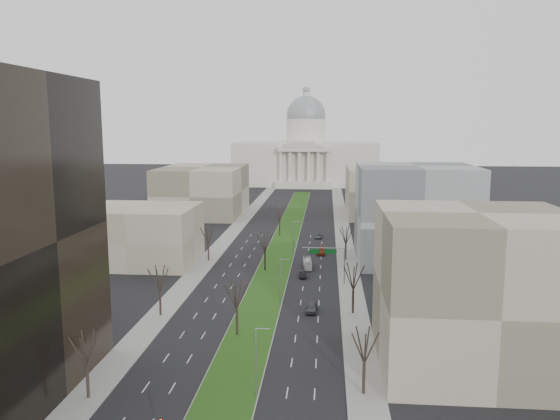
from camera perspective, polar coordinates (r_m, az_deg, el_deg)
The scene contains 28 objects.
ground at distance 167.41m, azimuth 0.65°, elevation -2.77°, with size 600.00×600.00×0.00m, color black.
median at distance 166.40m, azimuth 0.62°, elevation -2.80°, with size 8.00×222.03×0.20m.
sidewalk_left at distance 145.62m, azimuth -7.00°, elevation -4.58°, with size 5.00×330.00×0.15m, color gray.
sidewalk_right at distance 142.66m, azimuth 6.94°, elevation -4.87°, with size 5.00×330.00×0.15m, color gray.
capitol at distance 313.80m, azimuth 2.70°, elevation 5.69°, with size 80.00×46.00×55.00m.
building_beige_left at distance 138.83m, azimuth -14.19°, elevation -2.53°, with size 26.00×22.00×14.00m, color tan.
building_tan_right at distance 81.58m, azimuth 19.68°, elevation -7.92°, with size 26.00×24.00×22.00m, color #78715C.
building_grey_right at distance 138.97m, azimuth 13.89°, elevation -0.41°, with size 28.00×26.00×24.00m, color slate.
building_far_left at distance 210.37m, azimuth -8.08°, elevation 2.03°, with size 30.00×40.00×18.00m, color #78715C.
building_far_right at distance 211.21m, azimuth 11.09°, elevation 1.98°, with size 30.00×40.00×18.00m, color tan.
tree_left_near at distance 73.41m, azimuth -19.64°, elevation -13.45°, with size 5.10×5.10×9.18m.
tree_left_mid at distance 99.78m, azimuth -12.49°, elevation -6.94°, with size 5.40×5.40×9.72m.
tree_left_far at distance 137.42m, azimuth -7.53°, elevation -2.52°, with size 5.28×5.28×9.50m.
tree_right_near at distance 71.09m, azimuth 8.84°, elevation -13.70°, with size 5.16×5.16×9.29m.
tree_right_mid at distance 99.29m, azimuth 7.69°, elevation -6.79°, with size 5.52×5.52×9.94m.
tree_right_far at distance 138.32m, azimuth 6.91°, elevation -2.56°, with size 5.04×5.04×9.07m.
tree_median_a at distance 88.85m, azimuth -4.55°, elevation -8.73°, with size 5.40×5.40×9.72m.
tree_median_b at distance 127.18m, azimuth -1.60°, elevation -3.30°, with size 5.40×5.40×9.72m.
tree_median_c at distance 166.29m, azimuth -0.04°, elevation -0.39°, with size 5.40×5.40×9.72m.
streetlamp_median_a at distance 70.34m, azimuth -2.49°, elevation -15.52°, with size 1.90×0.20×9.16m.
streetlamp_median_b at distance 103.04m, azimuth 0.03°, elevation -7.48°, with size 1.90×0.20×9.16m.
streetlamp_median_c at distance 141.76m, azimuth 1.41°, elevation -2.93°, with size 1.90×0.20×9.16m.
mast_arm_signs at distance 116.87m, azimuth 5.44°, elevation -4.88°, with size 9.12×0.24×8.09m.
car_grey_near at distance 101.39m, azimuth 3.32°, elevation -10.14°, with size 1.93×4.79×1.63m, color #43464A.
car_black at distance 123.15m, azimuth 2.37°, elevation -6.74°, with size 1.46×4.19×1.38m, color black.
car_red at distance 145.00m, azimuth 4.31°, elevation -4.30°, with size 2.30×5.65×1.64m, color maroon.
car_grey_far at distance 165.08m, azimuth 4.07°, elevation -2.74°, with size 2.02×4.38×1.22m, color #56575E.
box_van at distance 131.06m, azimuth 2.88°, elevation -5.59°, with size 1.85×7.90×2.20m, color white.
Camera 1 is at (12.18, -43.49, 33.89)m, focal length 35.00 mm.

